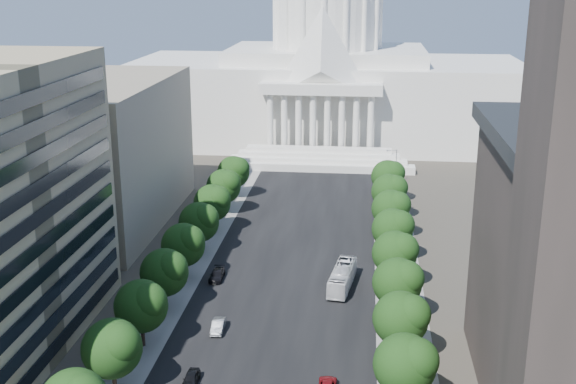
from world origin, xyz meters
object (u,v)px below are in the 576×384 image
(car_dark_a, at_px, (191,379))
(car_silver, at_px, (218,326))
(city_bus, at_px, (342,277))
(car_dark_b, at_px, (217,275))

(car_dark_a, xyz_separation_m, car_silver, (0.59, 14.64, 0.03))
(car_silver, height_order, city_bus, city_bus)
(car_dark_a, distance_m, city_bus, 37.15)
(car_dark_b, bearing_deg, city_bus, -2.94)
(car_dark_a, bearing_deg, city_bus, 60.19)
(car_dark_a, height_order, car_dark_b, car_dark_b)
(car_silver, bearing_deg, city_bus, 42.81)
(city_bus, bearing_deg, car_dark_b, -174.94)
(car_silver, bearing_deg, car_dark_a, -94.50)
(car_dark_b, distance_m, city_bus, 21.71)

